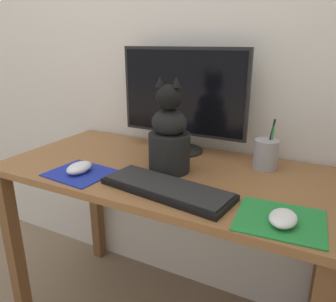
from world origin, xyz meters
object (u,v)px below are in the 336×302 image
(monitor, at_px, (183,97))
(computer_mouse_left, at_px, (79,168))
(cat, at_px, (169,138))
(computer_mouse_right, at_px, (283,218))
(keyboard, at_px, (166,188))
(pen_cup, at_px, (266,154))

(monitor, xyz_separation_m, computer_mouse_left, (-0.21, -0.38, -0.20))
(cat, bearing_deg, computer_mouse_right, -35.51)
(keyboard, xyz_separation_m, pen_cup, (0.22, 0.34, 0.04))
(computer_mouse_right, xyz_separation_m, pen_cup, (-0.12, 0.37, 0.03))
(monitor, relative_size, computer_mouse_left, 5.02)
(keyboard, bearing_deg, pen_cup, 64.11)
(monitor, relative_size, pen_cup, 2.89)
(monitor, xyz_separation_m, cat, (0.05, -0.22, -0.10))
(pen_cup, bearing_deg, computer_mouse_left, -148.03)
(computer_mouse_right, height_order, cat, cat)
(pen_cup, bearing_deg, keyboard, -123.61)
(computer_mouse_left, height_order, computer_mouse_right, computer_mouse_left)
(computer_mouse_right, distance_m, pen_cup, 0.39)
(monitor, relative_size, cat, 1.60)
(keyboard, distance_m, cat, 0.20)
(computer_mouse_left, distance_m, computer_mouse_right, 0.68)
(computer_mouse_right, bearing_deg, cat, 155.49)
(computer_mouse_right, bearing_deg, monitor, 139.04)
(monitor, bearing_deg, computer_mouse_right, -40.96)
(keyboard, distance_m, pen_cup, 0.41)
(cat, bearing_deg, monitor, 92.02)
(cat, relative_size, pen_cup, 1.81)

